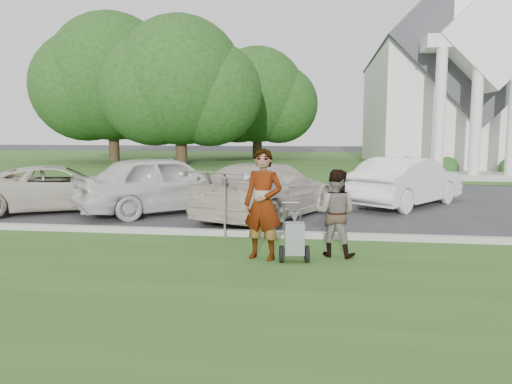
% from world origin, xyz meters
% --- Properties ---
extents(ground, '(120.00, 120.00, 0.00)m').
position_xyz_m(ground, '(0.00, 0.00, 0.00)').
color(ground, '#333335').
rests_on(ground, ground).
extents(grass_strip, '(80.00, 7.00, 0.01)m').
position_xyz_m(grass_strip, '(0.00, -3.00, 0.01)').
color(grass_strip, '#2F541D').
rests_on(grass_strip, ground).
extents(church_lawn, '(80.00, 30.00, 0.01)m').
position_xyz_m(church_lawn, '(0.00, 27.00, 0.01)').
color(church_lawn, '#2F541D').
rests_on(church_lawn, ground).
extents(curb, '(80.00, 0.18, 0.15)m').
position_xyz_m(curb, '(0.00, 0.55, 0.07)').
color(curb, '#9E9E93').
rests_on(curb, ground).
extents(church, '(9.19, 19.00, 24.10)m').
position_xyz_m(church, '(9.00, 23.11, 5.94)').
color(church, white).
rests_on(church, ground).
extents(tree_left, '(10.63, 8.40, 9.71)m').
position_xyz_m(tree_left, '(-8.01, 21.99, 5.11)').
color(tree_left, '#332316').
rests_on(tree_left, ground).
extents(tree_far, '(11.64, 9.20, 10.73)m').
position_xyz_m(tree_far, '(-14.01, 24.99, 5.69)').
color(tree_far, '#332316').
rests_on(tree_far, ground).
extents(tree_back, '(9.61, 7.60, 8.89)m').
position_xyz_m(tree_back, '(-4.01, 29.99, 4.73)').
color(tree_back, '#332316').
rests_on(tree_back, ground).
extents(striping_cart, '(0.58, 1.09, 0.97)m').
position_xyz_m(striping_cart, '(0.93, -1.43, 0.42)').
color(striping_cart, black).
rests_on(striping_cart, ground).
extents(person_left, '(0.84, 0.67, 2.01)m').
position_xyz_m(person_left, '(0.35, -1.30, 1.01)').
color(person_left, '#999999').
rests_on(person_left, ground).
extents(person_right, '(0.92, 0.79, 1.63)m').
position_xyz_m(person_right, '(1.65, -0.90, 0.81)').
color(person_right, '#999999').
rests_on(person_right, ground).
extents(parking_meter_near, '(0.10, 0.09, 1.35)m').
position_xyz_m(parking_meter_near, '(-0.69, 0.32, 0.85)').
color(parking_meter_near, '#94979C').
rests_on(parking_meter_near, ground).
extents(car_a, '(5.26, 4.16, 1.33)m').
position_xyz_m(car_a, '(-6.22, 3.40, 0.66)').
color(car_a, beige).
rests_on(car_a, ground).
extents(car_b, '(5.01, 4.63, 1.66)m').
position_xyz_m(car_b, '(-3.07, 3.45, 0.83)').
color(car_b, silver).
rests_on(car_b, ground).
extents(car_c, '(3.94, 5.58, 1.50)m').
position_xyz_m(car_c, '(-0.07, 2.98, 0.75)').
color(car_c, beige).
rests_on(car_c, ground).
extents(car_d, '(4.03, 4.63, 1.51)m').
position_xyz_m(car_d, '(3.97, 5.67, 0.76)').
color(car_d, white).
rests_on(car_d, ground).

